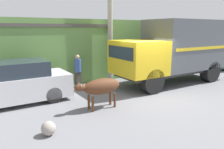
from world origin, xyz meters
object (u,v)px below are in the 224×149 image
pedestrian_on_hill (78,69)px  utility_pole (110,20)px  roadside_rock (48,128)px  cargo_truck (178,49)px  brown_cow (101,87)px  parked_suv (14,83)px

pedestrian_on_hill → utility_pole: size_ratio=0.25×
roadside_rock → utility_pole: bearing=43.8°
utility_pole → roadside_rock: bearing=-136.2°
cargo_truck → pedestrian_on_hill: cargo_truck is taller
utility_pole → roadside_rock: utility_pole is taller
brown_cow → parked_suv: size_ratio=0.42×
cargo_truck → brown_cow: bearing=-167.4°
parked_suv → utility_pole: 6.00m
cargo_truck → pedestrian_on_hill: size_ratio=4.26×
pedestrian_on_hill → roadside_rock: pedestrian_on_hill is taller
pedestrian_on_hill → utility_pole: utility_pole is taller
cargo_truck → pedestrian_on_hill: (-5.06, 2.08, -0.97)m
cargo_truck → parked_suv: cargo_truck is taller
brown_cow → cargo_truck: bearing=14.0°
parked_suv → utility_pole: utility_pole is taller
roadside_rock → cargo_truck: bearing=17.3°
parked_suv → roadside_rock: parked_suv is taller
parked_suv → pedestrian_on_hill: size_ratio=2.63×
brown_cow → pedestrian_on_hill: (0.55, 3.46, 0.07)m
utility_pole → brown_cow: bearing=-125.8°
utility_pole → pedestrian_on_hill: bearing=-176.0°
utility_pole → cargo_truck: bearing=-36.5°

